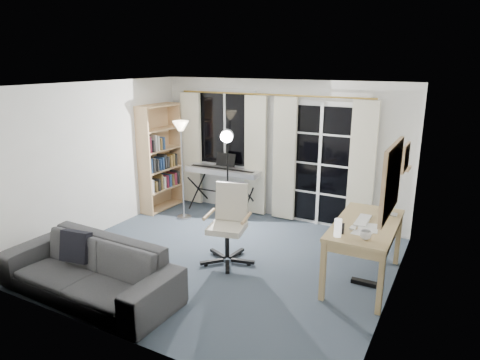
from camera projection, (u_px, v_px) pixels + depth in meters
name	position (u px, v px, depth m)	size (l,w,h in m)	color
floor	(221.00, 260.00, 6.02)	(4.50, 4.00, 0.02)	#3D4959
window	(226.00, 129.00, 7.76)	(1.20, 0.08, 1.40)	white
french_door	(320.00, 165.00, 7.07)	(1.32, 0.09, 2.11)	white
curtains	(269.00, 157.00, 7.38)	(3.60, 0.07, 2.13)	gold
bookshelf	(158.00, 160.00, 7.87)	(0.34, 0.92, 1.95)	tan
torchiere_lamp	(181.00, 141.00, 7.22)	(0.32, 0.32, 1.72)	#B2B2B7
keyboard_piano	(223.00, 172.00, 7.68)	(1.41, 0.70, 1.01)	black
studio_light	(227.00, 147.00, 7.06)	(0.38, 0.38, 1.65)	black
office_chair	(230.00, 216.00, 5.87)	(0.75, 0.74, 1.09)	black
desk	(366.00, 230.00, 5.27)	(0.75, 1.46, 0.78)	tan
monitor	(392.00, 193.00, 5.46)	(0.19, 0.56, 0.49)	silver
desk_clutter	(355.00, 242.00, 5.12)	(0.45, 0.89, 0.98)	white
mug	(366.00, 234.00, 4.76)	(0.13, 0.10, 0.13)	silver
wall_mirror	(391.00, 180.00, 4.29)	(0.04, 0.94, 0.74)	tan
framed_print	(406.00, 157.00, 5.03)	(0.03, 0.42, 0.32)	tan
wall_shelf	(404.00, 164.00, 5.54)	(0.16, 0.30, 0.18)	tan
sofa	(88.00, 261.00, 4.99)	(2.26, 0.71, 0.88)	#333336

